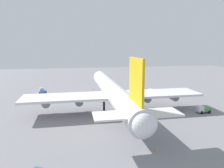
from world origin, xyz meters
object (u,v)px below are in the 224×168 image
(baggage_tug, at_px, (203,109))
(safety_cone_tail, at_px, (154,150))
(cargo_airplane, at_px, (112,91))
(cargo_loader, at_px, (43,91))
(safety_cone_nose, at_px, (93,89))
(pushback_tractor, at_px, (153,91))

(baggage_tug, relative_size, safety_cone_tail, 7.21)
(cargo_airplane, relative_size, cargo_loader, 14.92)
(baggage_tug, height_order, safety_cone_nose, baggage_tug)
(cargo_airplane, bearing_deg, safety_cone_nose, 6.08)
(pushback_tractor, bearing_deg, safety_cone_nose, 63.38)
(cargo_airplane, distance_m, pushback_tractor, 29.80)
(pushback_tractor, distance_m, safety_cone_tail, 53.68)
(cargo_airplane, height_order, pushback_tractor, cargo_airplane)
(safety_cone_nose, bearing_deg, cargo_airplane, -173.92)
(baggage_tug, bearing_deg, pushback_tractor, 10.18)
(safety_cone_nose, relative_size, safety_cone_tail, 1.25)
(safety_cone_tail, bearing_deg, cargo_airplane, 5.13)
(cargo_airplane, xyz_separation_m, safety_cone_nose, (31.92, 3.40, -5.69))
(baggage_tug, distance_m, safety_cone_nose, 52.55)
(pushback_tractor, distance_m, safety_cone_nose, 28.89)
(cargo_loader, distance_m, pushback_tractor, 49.80)
(cargo_airplane, distance_m, cargo_loader, 38.74)
(cargo_loader, bearing_deg, safety_cone_tail, -153.41)
(safety_cone_nose, height_order, safety_cone_tail, safety_cone_nose)
(baggage_tug, xyz_separation_m, safety_cone_tail, (-20.54, 24.92, -0.90))
(cargo_airplane, relative_size, pushback_tractor, 14.29)
(cargo_loader, distance_m, safety_cone_tail, 65.66)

